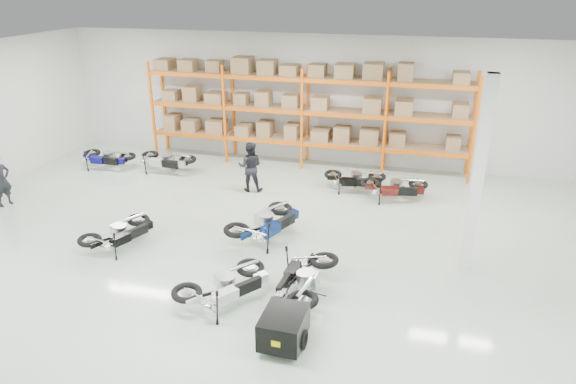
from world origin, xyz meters
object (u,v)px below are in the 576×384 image
(moto_blue_centre, at_px, (266,218))
(moto_back_d, at_px, (395,183))
(person_back, at_px, (250,167))
(moto_back_c, at_px, (355,175))
(moto_black_far_left, at_px, (119,229))
(moto_back_b, at_px, (165,157))
(trailer, at_px, (284,327))
(person_left, at_px, (1,181))
(moto_silver_left, at_px, (225,280))
(moto_touring_right, at_px, (303,273))
(moto_back_a, at_px, (106,154))

(moto_blue_centre, bearing_deg, moto_back_d, -106.51)
(person_back, bearing_deg, moto_back_d, 175.21)
(moto_back_d, bearing_deg, moto_back_c, 61.06)
(moto_black_far_left, distance_m, person_back, 4.78)
(moto_back_b, bearing_deg, moto_black_far_left, -160.24)
(moto_blue_centre, height_order, moto_black_far_left, moto_blue_centre)
(trailer, xyz_separation_m, person_left, (-9.61, 4.02, 0.38))
(moto_blue_centre, bearing_deg, trailer, 136.13)
(moto_back_d, bearing_deg, person_left, 96.35)
(moto_back_d, distance_m, person_left, 11.62)
(moto_blue_centre, bearing_deg, moto_back_c, -89.40)
(moto_blue_centre, xyz_separation_m, moto_silver_left, (-0.00, -2.93, -0.04))
(moto_back_c, bearing_deg, moto_touring_right, 171.22)
(moto_back_b, relative_size, person_back, 1.13)
(person_left, height_order, person_back, person_back)
(moto_touring_right, height_order, moto_back_b, moto_touring_right)
(person_left, bearing_deg, moto_back_d, -55.37)
(moto_touring_right, height_order, moto_back_a, moto_touring_right)
(trailer, distance_m, person_left, 10.42)
(moto_back_a, bearing_deg, moto_back_b, -83.57)
(person_left, bearing_deg, moto_back_a, 0.25)
(moto_touring_right, relative_size, moto_back_a, 1.11)
(moto_touring_right, distance_m, moto_back_a, 10.34)
(moto_back_c, distance_m, person_back, 3.30)
(moto_blue_centre, bearing_deg, person_back, -39.40)
(moto_blue_centre, bearing_deg, person_left, 24.29)
(moto_touring_right, relative_size, person_left, 1.24)
(moto_back_b, bearing_deg, trailer, -136.27)
(moto_silver_left, height_order, moto_back_d, moto_silver_left)
(moto_black_far_left, height_order, moto_touring_right, moto_touring_right)
(moto_back_b, height_order, moto_back_d, moto_back_b)
(moto_blue_centre, distance_m, moto_back_b, 6.17)
(moto_back_d, height_order, person_back, person_back)
(moto_blue_centre, relative_size, moto_silver_left, 1.08)
(moto_back_b, relative_size, moto_back_d, 1.03)
(moto_touring_right, xyz_separation_m, moto_back_c, (0.27, 6.12, -0.07))
(moto_silver_left, distance_m, moto_black_far_left, 3.77)
(trailer, bearing_deg, moto_back_b, 130.58)
(moto_back_b, relative_size, moto_back_c, 1.07)
(moto_blue_centre, distance_m, person_left, 8.13)
(moto_touring_right, height_order, person_left, person_left)
(moto_black_far_left, height_order, moto_back_c, moto_black_far_left)
(trailer, distance_m, moto_back_d, 7.44)
(moto_silver_left, relative_size, moto_black_far_left, 1.08)
(moto_back_b, bearing_deg, person_back, -99.48)
(moto_back_a, height_order, moto_back_b, moto_back_b)
(moto_blue_centre, distance_m, person_back, 3.35)
(moto_touring_right, relative_size, trailer, 1.18)
(moto_back_c, relative_size, moto_back_d, 0.96)
(moto_back_a, bearing_deg, trailer, -130.72)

